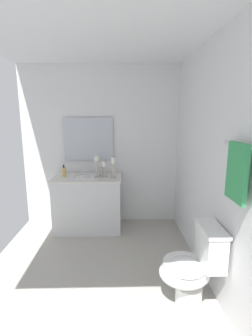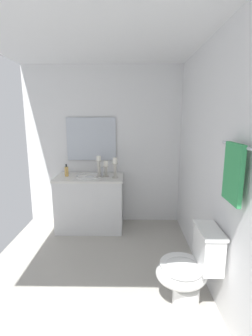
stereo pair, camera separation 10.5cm
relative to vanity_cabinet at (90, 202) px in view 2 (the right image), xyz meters
name	(u,v)px [view 2 (the right image)]	position (x,y,z in m)	size (l,w,h in m)	color
floor	(92,277)	(1.19, 0.19, -0.42)	(3.02, 2.44, 0.02)	#B2ADA3
wall_back	(214,165)	(1.19, 1.41, 0.82)	(3.02, 0.04, 2.45)	white
wall_left	(104,147)	(-0.33, 0.19, 0.82)	(0.04, 2.44, 2.45)	white
ceiling	(84,26)	(1.19, 0.19, 2.05)	(3.02, 2.44, 0.02)	white
vanity_cabinet	(90,202)	(0.00, 0.00, 0.00)	(0.58, 1.01, 0.82)	silver
sink_basin	(90,179)	(0.00, 0.00, 0.37)	(0.40, 0.40, 0.24)	white
mirror	(91,139)	(-0.28, 0.00, 0.94)	(0.02, 0.76, 0.66)	silver
candle_holder_tall	(115,167)	(0.07, 0.39, 0.56)	(0.09, 0.09, 0.30)	#B7B2A5
candle_holder_short	(106,168)	(-0.01, 0.25, 0.53)	(0.09, 0.09, 0.23)	#B7B2A5
candle_holder_mid	(99,166)	(0.04, 0.15, 0.57)	(0.09, 0.09, 0.31)	#B7B2A5
soap_bottle	(67,171)	(-0.02, -0.34, 0.48)	(0.06, 0.06, 0.18)	#E5B259
toilet	(189,269)	(1.57, 1.13, -0.04)	(0.39, 0.54, 0.75)	white
towel_bar	(238,146)	(1.82, 1.35, 1.08)	(0.02, 0.02, 0.55)	silver
towel_near_vanity	(233,173)	(1.82, 1.33, 0.88)	(0.28, 0.03, 0.43)	#389E59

